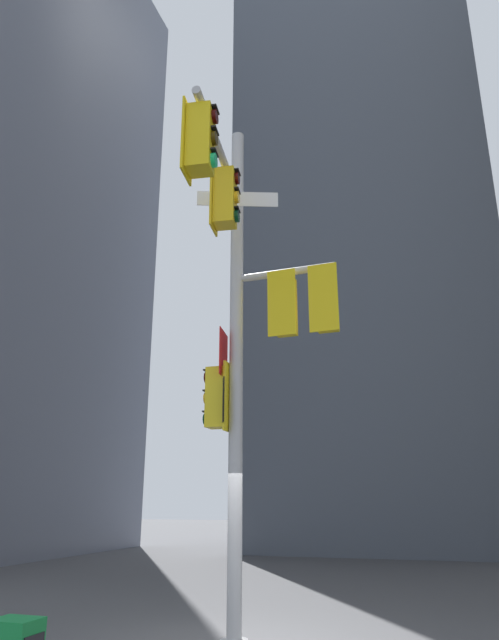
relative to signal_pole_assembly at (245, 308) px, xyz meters
The scene contains 2 objects.
building_mid_block 25.47m from the signal_pole_assembly, 89.18° to the left, with size 12.01×12.01×37.77m, color #4C5460.
signal_pole_assembly is the anchor object (origin of this frame).
Camera 1 is at (3.01, -8.82, 2.07)m, focal length 31.94 mm.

